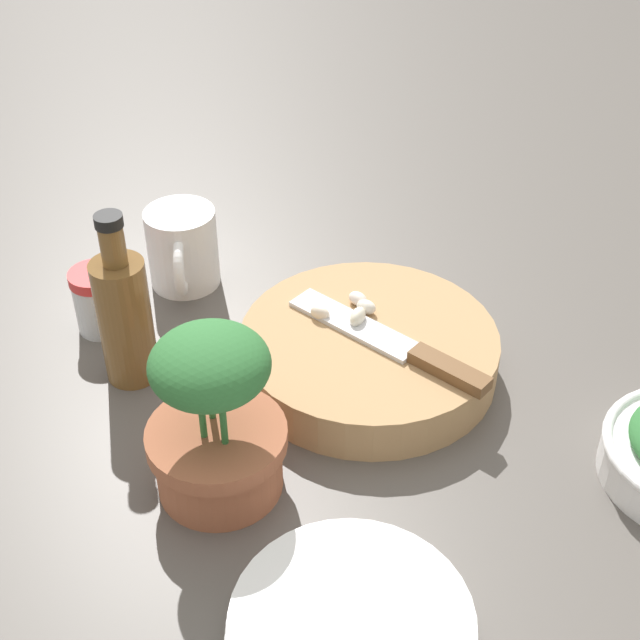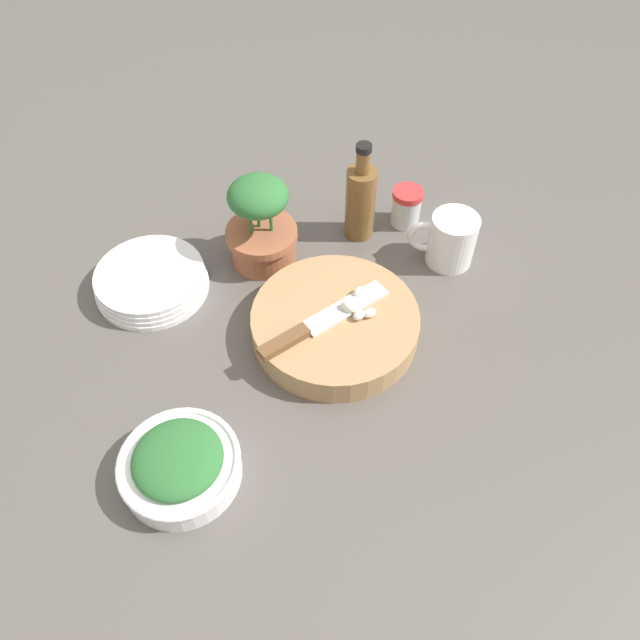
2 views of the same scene
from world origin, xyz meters
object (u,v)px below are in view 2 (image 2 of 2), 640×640
object	(u,v)px
herb_bowl	(180,464)
coffee_mug	(450,240)
plate_stack	(151,281)
garlic_cloves	(358,307)
oil_bottle	(361,200)
spice_jar	(406,207)
cutting_board	(335,324)
chef_knife	(316,324)
potted_herb	(261,227)

from	to	relation	value
herb_bowl	coffee_mug	world-z (taller)	coffee_mug
herb_bowl	coffee_mug	xyz separation A→B (m)	(0.53, 0.25, 0.02)
coffee_mug	plate_stack	distance (m)	0.52
garlic_cloves	oil_bottle	bearing A→B (deg)	66.60
spice_jar	garlic_cloves	bearing A→B (deg)	-131.38
cutting_board	chef_knife	xyz separation A→B (m)	(-0.04, -0.01, 0.03)
potted_herb	coffee_mug	bearing A→B (deg)	-20.67
chef_knife	coffee_mug	size ratio (longest dim) A/B	2.08
herb_bowl	spice_jar	bearing A→B (deg)	35.75
oil_bottle	plate_stack	bearing A→B (deg)	-178.63
chef_knife	plate_stack	distance (m)	0.31
herb_bowl	garlic_cloves	bearing A→B (deg)	25.67
plate_stack	oil_bottle	size ratio (longest dim) A/B	1.01
coffee_mug	plate_stack	bearing A→B (deg)	167.69
coffee_mug	plate_stack	world-z (taller)	coffee_mug
spice_jar	potted_herb	size ratio (longest dim) A/B	0.43
chef_knife	herb_bowl	bearing A→B (deg)	-75.77
chef_knife	plate_stack	world-z (taller)	chef_knife
garlic_cloves	spice_jar	bearing A→B (deg)	48.62
chef_knife	oil_bottle	size ratio (longest dim) A/B	1.22
chef_knife	coffee_mug	bearing A→B (deg)	93.05
spice_jar	potted_herb	bearing A→B (deg)	-179.90
chef_knife	potted_herb	bearing A→B (deg)	169.57
coffee_mug	spice_jar	bearing A→B (deg)	103.67
chef_knife	potted_herb	size ratio (longest dim) A/B	1.37
cutting_board	potted_herb	size ratio (longest dim) A/B	1.57
cutting_board	garlic_cloves	bearing A→B (deg)	-6.17
coffee_mug	cutting_board	bearing A→B (deg)	-160.23
spice_jar	plate_stack	distance (m)	0.48
cutting_board	spice_jar	world-z (taller)	spice_jar
oil_bottle	coffee_mug	bearing A→B (deg)	-44.87
chef_knife	garlic_cloves	world-z (taller)	garlic_cloves
garlic_cloves	plate_stack	bearing A→B (deg)	145.28
cutting_board	chef_knife	size ratio (longest dim) A/B	1.14
spice_jar	plate_stack	bearing A→B (deg)	-179.35
coffee_mug	plate_stack	size ratio (longest dim) A/B	0.58
garlic_cloves	plate_stack	xyz separation A→B (m)	(-0.29, 0.20, -0.04)
oil_bottle	chef_knife	bearing A→B (deg)	-126.63
oil_bottle	cutting_board	bearing A→B (deg)	-121.51
coffee_mug	oil_bottle	distance (m)	0.17
garlic_cloves	coffee_mug	distance (m)	0.23
spice_jar	coffee_mug	world-z (taller)	coffee_mug
coffee_mug	herb_bowl	bearing A→B (deg)	-155.11
cutting_board	coffee_mug	bearing A→B (deg)	19.77
chef_knife	spice_jar	bearing A→B (deg)	113.84
chef_knife	potted_herb	distance (m)	0.22
oil_bottle	potted_herb	world-z (taller)	oil_bottle
cutting_board	herb_bowl	distance (m)	0.32
coffee_mug	oil_bottle	bearing A→B (deg)	135.13
chef_knife	garlic_cloves	bearing A→B (deg)	79.03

